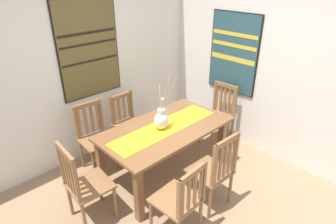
{
  "coord_description": "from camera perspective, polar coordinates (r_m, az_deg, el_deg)",
  "views": [
    {
      "loc": [
        -1.72,
        -1.56,
        2.49
      ],
      "look_at": [
        0.42,
        0.66,
        0.92
      ],
      "focal_mm": 30.22,
      "sensor_mm": 36.0,
      "label": 1
    }
  ],
  "objects": [
    {
      "name": "chair_1",
      "position": [
        3.91,
        -14.45,
        -4.73
      ],
      "size": [
        0.44,
        0.44,
        0.93
      ],
      "color": "brown",
      "rests_on": "ground_plane"
    },
    {
      "name": "chair_4",
      "position": [
        3.13,
        -16.73,
        -13.61
      ],
      "size": [
        0.45,
        0.45,
        0.98
      ],
      "color": "brown",
      "rests_on": "ground_plane"
    },
    {
      "name": "centerpiece_vase",
      "position": [
        3.41,
        -1.33,
        -1.47
      ],
      "size": [
        0.27,
        0.22,
        0.69
      ],
      "color": "silver",
      "rests_on": "dining_table"
    },
    {
      "name": "ground_plane",
      "position": [
        3.41,
        2.76,
        -20.16
      ],
      "size": [
        6.4,
        6.4,
        0.03
      ],
      "primitive_type": "cube",
      "color": "#8E7051"
    },
    {
      "name": "chair_2",
      "position": [
        2.88,
        2.53,
        -17.28
      ],
      "size": [
        0.44,
        0.44,
        0.91
      ],
      "color": "brown",
      "rests_on": "ground_plane"
    },
    {
      "name": "chair_3",
      "position": [
        4.42,
        10.31,
        -0.26
      ],
      "size": [
        0.45,
        0.45,
        0.94
      ],
      "color": "brown",
      "rests_on": "ground_plane"
    },
    {
      "name": "table_runner",
      "position": [
        3.5,
        -0.65,
        -3.13
      ],
      "size": [
        1.48,
        0.36,
        0.01
      ],
      "primitive_type": "cube",
      "color": "gold",
      "rests_on": "dining_table"
    },
    {
      "name": "wall_side",
      "position": [
        4.07,
        21.85,
        8.85
      ],
      "size": [
        0.12,
        6.4,
        2.7
      ],
      "primitive_type": "cube",
      "color": "silver",
      "rests_on": "ground_plane"
    },
    {
      "name": "chair_5",
      "position": [
        4.18,
        -8.06,
        -2.13
      ],
      "size": [
        0.43,
        0.43,
        0.88
      ],
      "color": "brown",
      "rests_on": "ground_plane"
    },
    {
      "name": "chair_0",
      "position": [
        3.22,
        9.34,
        -11.45
      ],
      "size": [
        0.43,
        0.43,
        0.97
      ],
      "color": "brown",
      "rests_on": "ground_plane"
    },
    {
      "name": "wall_back",
      "position": [
        3.99,
        -16.73,
        9.35
      ],
      "size": [
        6.4,
        0.12,
        2.7
      ],
      "primitive_type": "cube",
      "color": "silver",
      "rests_on": "ground_plane"
    },
    {
      "name": "dining_table",
      "position": [
        3.56,
        -0.64,
        -4.73
      ],
      "size": [
        1.61,
        0.89,
        0.73
      ],
      "color": "brown",
      "rests_on": "ground_plane"
    },
    {
      "name": "painting_on_back_wall",
      "position": [
        3.92,
        -15.69,
        12.08
      ],
      "size": [
        0.87,
        0.05,
        1.28
      ],
      "color": "black"
    },
    {
      "name": "painting_on_side_wall",
      "position": [
        4.32,
        13.09,
        11.46
      ],
      "size": [
        0.05,
        0.8,
        1.16
      ],
      "color": "black"
    }
  ]
}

